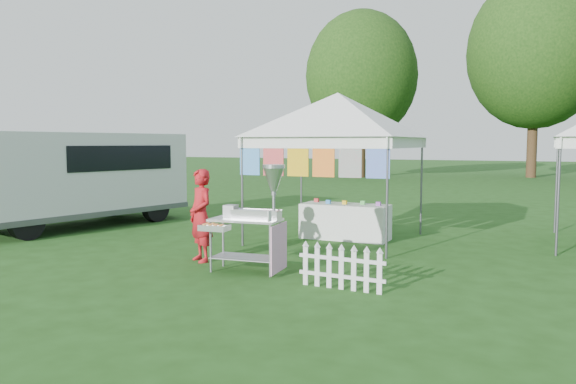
% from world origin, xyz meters
% --- Properties ---
extents(ground, '(120.00, 120.00, 0.00)m').
position_xyz_m(ground, '(0.00, 0.00, 0.00)').
color(ground, '#1D4212').
rests_on(ground, ground).
extents(canopy_main, '(4.24, 4.24, 3.45)m').
position_xyz_m(canopy_main, '(0.00, 3.49, 2.99)').
color(canopy_main, '#59595E').
rests_on(canopy_main, ground).
extents(tree_left, '(6.40, 6.40, 9.53)m').
position_xyz_m(tree_left, '(-6.00, 24.00, 5.83)').
color(tree_left, '#382614').
rests_on(tree_left, ground).
extents(tree_mid, '(7.60, 7.60, 11.52)m').
position_xyz_m(tree_mid, '(3.00, 28.00, 7.14)').
color(tree_mid, '#382614').
rests_on(tree_mid, ground).
extents(donut_cart, '(1.19, 0.92, 1.66)m').
position_xyz_m(donut_cart, '(-0.13, 0.22, 0.98)').
color(donut_cart, gray).
rests_on(donut_cart, ground).
extents(vendor, '(0.68, 0.61, 1.56)m').
position_xyz_m(vendor, '(-1.35, 0.55, 0.78)').
color(vendor, '#B3161C').
rests_on(vendor, ground).
extents(cargo_van, '(3.16, 5.66, 2.22)m').
position_xyz_m(cargo_van, '(-6.30, 2.75, 1.20)').
color(cargo_van, silver).
rests_on(cargo_van, ground).
extents(picket_fence, '(1.26, 0.09, 0.56)m').
position_xyz_m(picket_fence, '(1.40, -0.19, 0.29)').
color(picket_fence, silver).
rests_on(picket_fence, ground).
extents(display_table, '(1.80, 0.70, 0.73)m').
position_xyz_m(display_table, '(0.12, 3.67, 0.36)').
color(display_table, white).
rests_on(display_table, ground).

